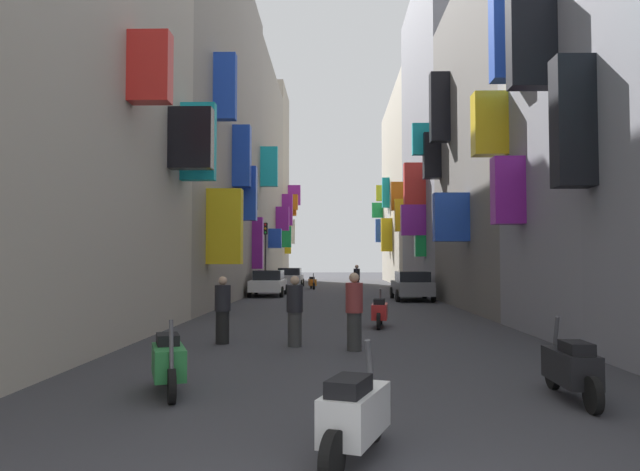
% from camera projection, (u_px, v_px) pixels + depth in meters
% --- Properties ---
extents(ground_plane, '(140.00, 140.00, 0.00)m').
position_uv_depth(ground_plane, '(338.00, 296.00, 32.40)').
color(ground_plane, '#38383D').
extents(building_left_mid_a, '(7.31, 11.06, 17.51)m').
position_uv_depth(building_left_mid_a, '(156.00, 106.00, 25.46)').
color(building_left_mid_a, gray).
rests_on(building_left_mid_a, ground).
extents(building_left_mid_b, '(7.12, 8.25, 17.87)m').
position_uv_depth(building_left_mid_b, '(204.00, 145.00, 35.11)').
color(building_left_mid_b, gray).
rests_on(building_left_mid_b, ground).
extents(building_left_mid_c, '(7.08, 16.04, 17.36)m').
position_uv_depth(building_left_mid_c, '(237.00, 178.00, 47.24)').
color(building_left_mid_c, gray).
rests_on(building_left_mid_c, ground).
extents(building_left_far, '(7.34, 7.69, 19.32)m').
position_uv_depth(building_left_far, '(257.00, 185.00, 59.13)').
color(building_left_far, '#9E9384').
rests_on(building_left_far, ground).
extents(building_right_mid_b, '(7.34, 11.68, 13.67)m').
position_uv_depth(building_right_mid_b, '(530.00, 144.00, 24.32)').
color(building_right_mid_b, slate).
rests_on(building_right_mid_b, ground).
extents(building_right_mid_c, '(7.39, 14.05, 19.70)m').
position_uv_depth(building_right_mid_c, '(462.00, 138.00, 37.28)').
color(building_right_mid_c, gray).
rests_on(building_right_mid_c, ground).
extents(building_right_far, '(7.21, 18.33, 16.93)m').
position_uv_depth(building_right_far, '(423.00, 190.00, 53.40)').
color(building_right_far, '#BCB29E').
rests_on(building_right_far, ground).
extents(parked_car_white, '(1.93, 4.27, 1.44)m').
position_uv_depth(parked_car_white, '(269.00, 282.00, 33.02)').
color(parked_car_white, white).
rests_on(parked_car_white, ground).
extents(parked_car_grey, '(1.89, 4.16, 1.45)m').
position_uv_depth(parked_car_grey, '(412.00, 285.00, 29.31)').
color(parked_car_grey, slate).
rests_on(parked_car_grey, ground).
extents(parked_car_silver, '(2.03, 4.28, 1.45)m').
position_uv_depth(parked_car_silver, '(290.00, 277.00, 44.13)').
color(parked_car_silver, '#B7B7BC').
rests_on(parked_car_silver, ground).
extents(scooter_black, '(0.47, 1.98, 1.13)m').
position_uv_depth(scooter_black, '(571.00, 367.00, 8.21)').
color(scooter_black, black).
rests_on(scooter_black, ground).
extents(scooter_green, '(0.79, 1.79, 1.13)m').
position_uv_depth(scooter_green, '(168.00, 362.00, 8.68)').
color(scooter_green, '#287F3D').
rests_on(scooter_green, ground).
extents(scooter_red, '(0.57, 1.86, 1.13)m').
position_uv_depth(scooter_red, '(380.00, 312.00, 17.35)').
color(scooter_red, red).
rests_on(scooter_red, ground).
extents(scooter_white, '(0.78, 1.77, 1.13)m').
position_uv_depth(scooter_white, '(355.00, 414.00, 5.72)').
color(scooter_white, silver).
rests_on(scooter_white, ground).
extents(scooter_orange, '(0.63, 1.95, 1.13)m').
position_uv_depth(scooter_orange, '(312.00, 282.00, 41.14)').
color(scooter_orange, orange).
rests_on(scooter_orange, ground).
extents(pedestrian_crossing, '(0.54, 0.54, 1.74)m').
position_uv_depth(pedestrian_crossing, '(357.00, 279.00, 35.09)').
color(pedestrian_crossing, black).
rests_on(pedestrian_crossing, ground).
extents(pedestrian_near_left, '(0.46, 0.46, 1.71)m').
position_uv_depth(pedestrian_near_left, '(354.00, 312.00, 12.82)').
color(pedestrian_near_left, '#313131').
rests_on(pedestrian_near_left, ground).
extents(pedestrian_near_right, '(0.48, 0.48, 1.62)m').
position_uv_depth(pedestrian_near_right, '(295.00, 311.00, 13.45)').
color(pedestrian_near_right, '#383838').
rests_on(pedestrian_near_right, ground).
extents(pedestrian_mid_street, '(0.53, 0.53, 1.60)m').
position_uv_depth(pedestrian_mid_street, '(223.00, 310.00, 13.87)').
color(pedestrian_mid_street, black).
rests_on(pedestrian_mid_street, ground).
extents(traffic_light_near_corner, '(0.26, 0.34, 4.41)m').
position_uv_depth(traffic_light_near_corner, '(265.00, 245.00, 37.25)').
color(traffic_light_near_corner, '#2D2D2D').
rests_on(traffic_light_near_corner, ground).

